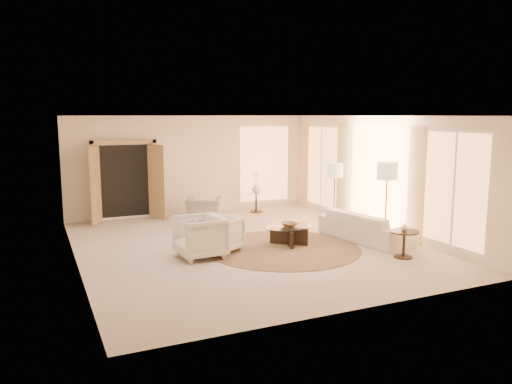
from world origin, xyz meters
name	(u,v)px	position (x,y,z in m)	size (l,w,h in m)	color
room	(247,182)	(0.00, 0.00, 1.40)	(7.04, 8.04, 2.83)	beige
windows_right	(375,176)	(3.45, 0.10, 1.35)	(0.10, 6.40, 2.40)	#FFA966
window_back_corner	(265,164)	(2.30, 3.95, 1.35)	(1.70, 0.10, 2.40)	#FFA966
curtains_right	(351,174)	(3.40, 1.00, 1.30)	(0.06, 5.20, 2.60)	beige
french_doors	(126,181)	(-1.90, 3.82, 1.07)	(1.95, 0.66, 2.16)	tan
area_rug	(283,248)	(0.60, -0.57, 0.01)	(3.27, 3.27, 0.01)	#462F1E
sofa	(365,226)	(2.63, -0.68, 0.33)	(2.25, 0.88, 0.66)	silver
armchair_left	(219,233)	(-0.72, -0.21, 0.41)	(0.79, 0.74, 0.81)	silver
armchair_right	(200,235)	(-1.21, -0.45, 0.46)	(0.89, 0.84, 0.92)	silver
accent_chair	(204,205)	(0.04, 3.05, 0.39)	(0.90, 0.58, 0.79)	gray
coffee_table	(289,233)	(0.87, -0.33, 0.26)	(1.38, 1.38, 0.41)	black
end_table	(404,239)	(2.48, -2.15, 0.37)	(0.58, 0.58, 0.54)	black
side_table	(256,200)	(1.76, 3.40, 0.35)	(0.49, 0.49, 0.57)	#2F241C
floor_lamp_near	(335,173)	(2.58, 0.54, 1.40)	(0.40, 0.40, 1.65)	#2F241C
floor_lamp_far	(387,175)	(2.81, -1.15, 1.54)	(0.44, 0.44, 1.81)	#2F241C
bowl	(289,224)	(0.87, -0.33, 0.46)	(0.34, 0.34, 0.08)	brown
end_vase	(405,227)	(2.48, -2.15, 0.62)	(0.15, 0.15, 0.16)	white
side_vase	(256,188)	(1.76, 3.40, 0.70)	(0.26, 0.26, 0.27)	white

